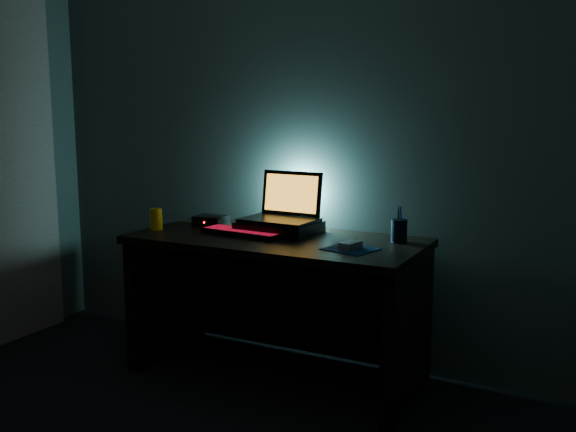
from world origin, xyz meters
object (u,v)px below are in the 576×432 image
object	(u,v)px
laptop	(284,209)
mouse	(351,245)
pen_cup	(399,231)
juice_glass	(156,219)
router	(211,221)
keyboard	(243,232)

from	to	relation	value
laptop	mouse	bearing A→B (deg)	-25.01
pen_cup	juice_glass	distance (m)	1.31
router	laptop	bearing A→B (deg)	2.80
laptop	keyboard	distance (m)	0.26
juice_glass	pen_cup	bearing A→B (deg)	12.40
pen_cup	router	size ratio (longest dim) A/B	0.66
mouse	router	world-z (taller)	router
keyboard	juice_glass	bearing A→B (deg)	-164.38
keyboard	pen_cup	xyz separation A→B (m)	(0.78, 0.19, 0.04)
juice_glass	keyboard	bearing A→B (deg)	9.75
juice_glass	mouse	bearing A→B (deg)	0.83
mouse	juice_glass	size ratio (longest dim) A/B	0.93
laptop	keyboard	size ratio (longest dim) A/B	0.84
laptop	juice_glass	distance (m)	0.70
laptop	router	xyz separation A→B (m)	(-0.45, -0.04, -0.09)
laptop	juice_glass	xyz separation A→B (m)	(-0.64, -0.28, -0.06)
pen_cup	router	distance (m)	1.09
keyboard	pen_cup	bearing A→B (deg)	19.96
juice_glass	router	xyz separation A→B (m)	(0.19, 0.24, -0.03)
laptop	juice_glass	bearing A→B (deg)	-153.73
laptop	pen_cup	distance (m)	0.64
keyboard	juice_glass	world-z (taller)	juice_glass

